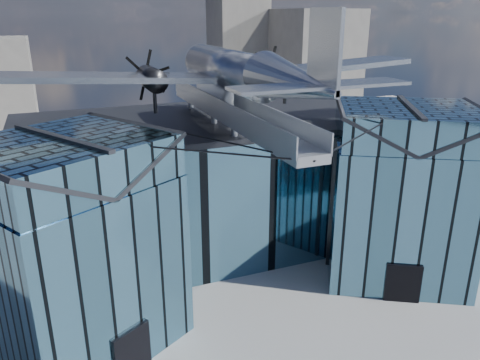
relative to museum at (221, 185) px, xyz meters
name	(u,v)px	position (x,y,z in m)	size (l,w,h in m)	color
ground_plane	(251,292)	(0.00, -5.82, -5.54)	(120.00, 120.00, 0.00)	gray
museum	(221,185)	(0.00, 0.00, 0.00)	(32.88, 24.50, 17.60)	teal
bg_towers	(132,63)	(1.45, 44.67, 4.47)	(77.00, 24.50, 26.00)	slate
tree_side_e	(449,169)	(23.23, 1.15, -2.00)	(4.00, 4.00, 5.23)	#2F2013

